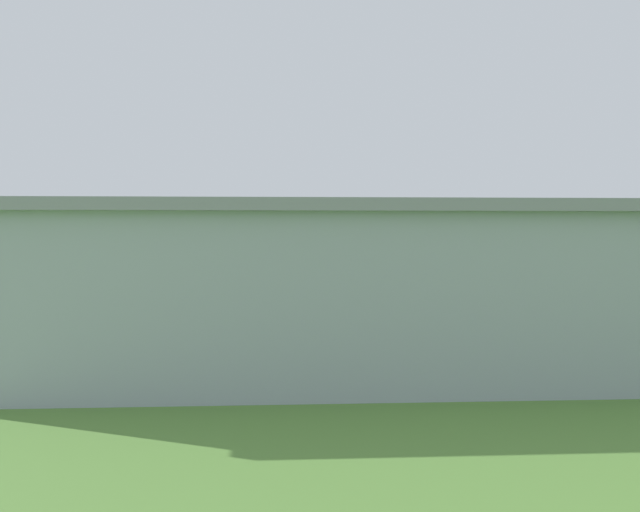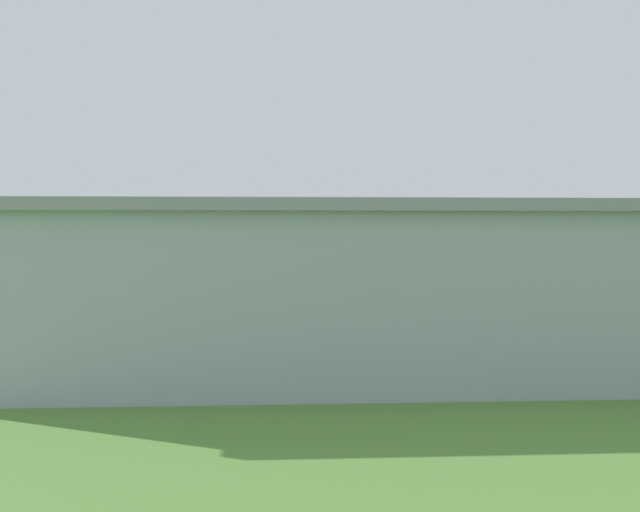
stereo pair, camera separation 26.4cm
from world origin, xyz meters
name	(u,v)px [view 2 (the right image)]	position (x,y,z in m)	size (l,w,h in m)	color
ground_plane	(265,283)	(0.00, 0.00, 0.00)	(400.00, 400.00, 0.00)	#568438
hangar	(376,284)	(-4.61, 37.72, 2.77)	(25.60, 12.30, 5.52)	#99A3AD
biplane	(307,240)	(-3.68, 3.21, 3.90)	(8.20, 7.97, 3.64)	silver
car_green	(541,301)	(-15.60, 25.07, 0.83)	(2.07, 4.17, 1.61)	#1E6B38
car_white	(119,305)	(6.98, 26.04, 0.85)	(1.96, 4.09, 1.64)	white
car_silver	(10,305)	(12.60, 25.57, 0.84)	(2.38, 4.24, 1.60)	#B7B7BC
person_crossing_taxiway	(440,297)	(-10.44, 23.19, 0.87)	(0.46, 0.46, 1.74)	#33723F
person_beside_truck	(397,299)	(-7.98, 23.10, 0.80)	(0.53, 0.53, 1.61)	beige
windsock	(30,220)	(27.33, -19.15, 5.99)	(1.45, 1.30, 6.84)	silver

